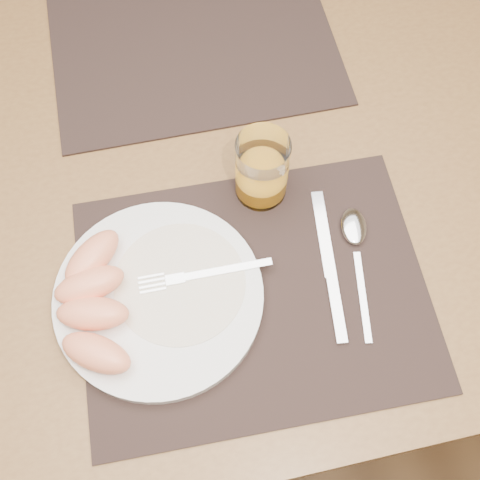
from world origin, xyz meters
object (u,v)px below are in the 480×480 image
(plate, at_px, (159,297))
(knife, at_px, (331,277))
(placemat_near, at_px, (254,293))
(fork, at_px, (194,276))
(spoon, at_px, (355,236))
(juice_glass, at_px, (262,171))
(table, at_px, (204,188))
(placemat_far, at_px, (193,42))

(plate, bearing_deg, knife, -4.86)
(placemat_near, height_order, plate, plate)
(plate, xyz_separation_m, fork, (0.05, 0.01, 0.01))
(placemat_near, bearing_deg, spoon, 17.33)
(knife, bearing_deg, juice_glass, 111.58)
(spoon, height_order, juice_glass, juice_glass)
(table, distance_m, plate, 0.24)
(table, bearing_deg, plate, -114.78)
(plate, bearing_deg, placemat_far, 73.83)
(table, relative_size, placemat_far, 3.11)
(placemat_far, distance_m, knife, 0.45)
(spoon, bearing_deg, placemat_far, 110.97)
(placemat_near, distance_m, placemat_far, 0.44)
(placemat_far, relative_size, knife, 2.04)
(placemat_near, distance_m, plate, 0.12)
(fork, xyz_separation_m, spoon, (0.22, 0.01, -0.01))
(plate, xyz_separation_m, knife, (0.23, -0.02, -0.01))
(knife, xyz_separation_m, juice_glass, (-0.06, 0.15, 0.05))
(placemat_near, relative_size, knife, 2.04)
(spoon, bearing_deg, knife, -134.13)
(spoon, distance_m, juice_glass, 0.15)
(plate, height_order, juice_glass, juice_glass)
(placemat_near, distance_m, knife, 0.10)
(table, bearing_deg, placemat_near, -82.64)
(placemat_near, relative_size, fork, 2.57)
(placemat_near, height_order, spoon, spoon)
(knife, height_order, spoon, spoon)
(placemat_far, bearing_deg, fork, -100.20)
(knife, bearing_deg, placemat_far, 103.16)
(table, bearing_deg, juice_glass, -44.21)
(fork, relative_size, juice_glass, 1.60)
(placemat_near, xyz_separation_m, fork, (-0.07, 0.03, 0.02))
(plate, distance_m, spoon, 0.27)
(knife, xyz_separation_m, spoon, (0.05, 0.05, 0.00))
(fork, relative_size, spoon, 0.91)
(plate, bearing_deg, spoon, 6.19)
(spoon, bearing_deg, fork, -176.22)
(table, bearing_deg, placemat_far, 82.48)
(placemat_far, height_order, plate, plate)
(table, distance_m, placemat_far, 0.24)
(placemat_far, distance_m, spoon, 0.42)
(placemat_far, distance_m, juice_glass, 0.30)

